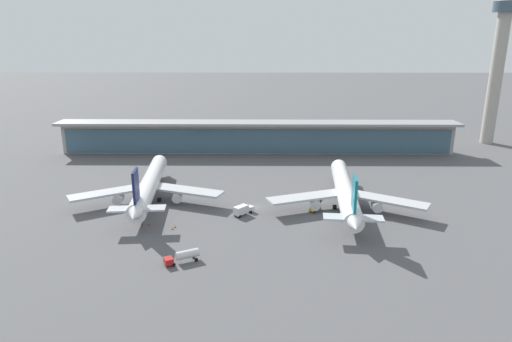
# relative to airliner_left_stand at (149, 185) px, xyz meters

# --- Properties ---
(ground_plane) EXTENTS (1200.00, 1200.00, 0.00)m
(ground_plane) POSITION_rel_airliner_left_stand_xyz_m (35.77, -5.58, -5.50)
(ground_plane) COLOR #515154
(airliner_left_stand) EXTENTS (50.20, 65.58, 17.46)m
(airliner_left_stand) POSITION_rel_airliner_left_stand_xyz_m (0.00, 0.00, 0.00)
(airliner_left_stand) COLOR white
(airliner_left_stand) RESTS_ON ground
(airliner_centre_stand) EXTENTS (50.23, 65.59, 17.46)m
(airliner_centre_stand) POSITION_rel_airliner_left_stand_xyz_m (64.60, -6.05, 0.00)
(airliner_centre_stand) COLOR white
(airliner_centre_stand) RESTS_ON ground
(service_truck_near_nose_white) EXTENTS (6.61, 6.95, 3.10)m
(service_truck_near_nose_white) POSITION_rel_airliner_left_stand_xyz_m (31.88, -12.64, -3.81)
(service_truck_near_nose_white) COLOR silver
(service_truck_near_nose_white) RESTS_ON ground
(service_truck_under_wing_red) EXTENTS (8.68, 5.91, 2.95)m
(service_truck_under_wing_red) POSITION_rel_airliner_left_stand_xyz_m (18.55, -43.58, -3.79)
(service_truck_under_wing_red) COLOR #B21E1E
(service_truck_under_wing_red) RESTS_ON ground
(service_truck_mid_apron_yellow) EXTENTS (5.09, 6.30, 2.70)m
(service_truck_mid_apron_yellow) POSITION_rel_airliner_left_stand_xyz_m (54.85, -8.75, -4.69)
(service_truck_mid_apron_yellow) COLOR yellow
(service_truck_mid_apron_yellow) RESTS_ON ground
(terminal_building) EXTENTS (187.99, 12.80, 15.20)m
(terminal_building) POSITION_rel_airliner_left_stand_xyz_m (35.77, 66.89, 2.37)
(terminal_building) COLOR #9E998E
(terminal_building) RESTS_ON ground
(control_tower) EXTENTS (12.00, 12.00, 77.33)m
(control_tower) POSITION_rel_airliner_left_stand_xyz_m (155.86, 88.87, 36.57)
(control_tower) COLOR #9E998E
(control_tower) RESTS_ON ground
(safety_cone_alpha) EXTENTS (0.62, 0.62, 0.70)m
(safety_cone_alpha) POSITION_rel_airliner_left_stand_xyz_m (12.60, -22.66, -5.18)
(safety_cone_alpha) COLOR orange
(safety_cone_alpha) RESTS_ON ground
(safety_cone_bravo) EXTENTS (0.62, 0.62, 0.70)m
(safety_cone_bravo) POSITION_rel_airliner_left_stand_xyz_m (4.42, -20.72, -5.18)
(safety_cone_bravo) COLOR orange
(safety_cone_bravo) RESTS_ON ground
(safety_cone_charlie) EXTENTS (0.62, 0.62, 0.70)m
(safety_cone_charlie) POSITION_rel_airliner_left_stand_xyz_m (12.10, -24.05, -5.18)
(safety_cone_charlie) COLOR orange
(safety_cone_charlie) RESTS_ON ground
(safety_cone_delta) EXTENTS (0.62, 0.62, 0.70)m
(safety_cone_delta) POSITION_rel_airliner_left_stand_xyz_m (2.43, -20.84, -5.18)
(safety_cone_delta) COLOR orange
(safety_cone_delta) RESTS_ON ground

